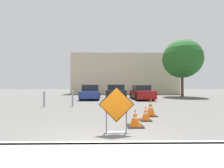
{
  "coord_description": "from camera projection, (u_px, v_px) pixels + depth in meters",
  "views": [
    {
      "loc": [
        0.19,
        -3.28,
        1.39
      ],
      "look_at": [
        0.41,
        12.5,
        1.56
      ],
      "focal_mm": 24.0,
      "sensor_mm": 36.0,
      "label": 1
    }
  ],
  "objects": [
    {
      "name": "traffic_cone_third",
      "position": [
        151.0,
        108.0,
        6.83
      ],
      "size": [
        0.53,
        0.53,
        0.78
      ],
      "color": "black",
      "rests_on": "ground_plane"
    },
    {
      "name": "traffic_cone_nearest",
      "position": [
        135.0,
        118.0,
        5.08
      ],
      "size": [
        0.53,
        0.53,
        0.61
      ],
      "color": "black",
      "rests_on": "ground_plane"
    },
    {
      "name": "parked_car_second",
      "position": [
        116.0,
        92.0,
        15.37
      ],
      "size": [
        2.01,
        4.55,
        1.48
      ],
      "rotation": [
        0.0,
        0.0,
        3.11
      ],
      "color": "black",
      "rests_on": "ground_plane"
    },
    {
      "name": "curb_lip",
      "position": [
        101.0,
        146.0,
        3.27
      ],
      "size": [
        28.67,
        0.2,
        0.14
      ],
      "color": "#999993",
      "rests_on": "ground_plane"
    },
    {
      "name": "traffic_cone_second",
      "position": [
        146.0,
        113.0,
        5.95
      ],
      "size": [
        0.44,
        0.44,
        0.59
      ],
      "color": "black",
      "rests_on": "ground_plane"
    },
    {
      "name": "parked_car_nearest",
      "position": [
        91.0,
        93.0,
        15.55
      ],
      "size": [
        2.01,
        4.29,
        1.47
      ],
      "rotation": [
        0.0,
        0.0,
        3.18
      ],
      "color": "navy",
      "rests_on": "ground_plane"
    },
    {
      "name": "bollard_second",
      "position": [
        44.0,
        98.0,
        9.89
      ],
      "size": [
        0.12,
        0.12,
        1.04
      ],
      "color": "gray",
      "rests_on": "ground_plane"
    },
    {
      "name": "ground_plane",
      "position": [
        108.0,
        101.0,
        13.26
      ],
      "size": [
        96.0,
        96.0,
        0.0
      ],
      "primitive_type": "plane",
      "color": "#565451"
    },
    {
      "name": "bollard_nearest",
      "position": [
        72.0,
        98.0,
        9.91
      ],
      "size": [
        0.12,
        0.12,
        1.05
      ],
      "color": "gray",
      "rests_on": "ground_plane"
    },
    {
      "name": "road_closed_sign",
      "position": [
        116.0,
        108.0,
        4.38
      ],
      "size": [
        1.05,
        0.2,
        1.36
      ],
      "color": "black",
      "rests_on": "ground_plane"
    },
    {
      "name": "street_tree_behind_lot",
      "position": [
        182.0,
        59.0,
        18.8
      ],
      "size": [
        4.8,
        4.8,
        7.17
      ],
      "color": "#513823",
      "rests_on": "ground_plane"
    },
    {
      "name": "parked_car_third",
      "position": [
        141.0,
        93.0,
        15.35
      ],
      "size": [
        1.93,
        4.37,
        1.43
      ],
      "rotation": [
        0.0,
        0.0,
        3.19
      ],
      "color": "maroon",
      "rests_on": "ground_plane"
    },
    {
      "name": "building_facade_backdrop",
      "position": [
        124.0,
        75.0,
        26.53
      ],
      "size": [
        17.71,
        5.0,
        6.71
      ],
      "color": "beige",
      "rests_on": "ground_plane"
    }
  ]
}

